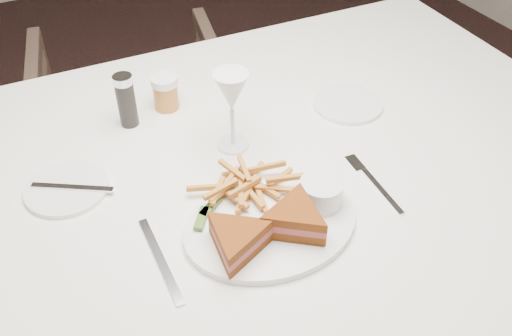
{
  "coord_description": "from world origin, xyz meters",
  "views": [
    {
      "loc": [
        -0.12,
        -1.11,
        1.5
      ],
      "look_at": [
        0.25,
        -0.39,
        0.8
      ],
      "focal_mm": 40.0,
      "sensor_mm": 36.0,
      "label": 1
    }
  ],
  "objects": [
    {
      "name": "table_setting",
      "position": [
        0.23,
        -0.4,
        0.79
      ],
      "size": [
        0.8,
        0.65,
        0.18
      ],
      "color": "white",
      "rests_on": "table"
    },
    {
      "name": "ground",
      "position": [
        0.0,
        0.0,
        0.0
      ],
      "size": [
        5.0,
        5.0,
        0.0
      ],
      "primitive_type": "plane",
      "color": "black",
      "rests_on": "ground"
    },
    {
      "name": "chair_far",
      "position": [
        0.26,
        0.52,
        0.32
      ],
      "size": [
        0.74,
        0.71,
        0.65
      ],
      "primitive_type": "imported",
      "rotation": [
        0.0,
        0.0,
        2.92
      ],
      "color": "#46352B",
      "rests_on": "ground"
    },
    {
      "name": "table",
      "position": [
        0.25,
        -0.34,
        0.38
      ],
      "size": [
        1.67,
        1.15,
        0.75
      ],
      "primitive_type": "cube",
      "rotation": [
        0.0,
        0.0,
        -0.04
      ],
      "color": "white",
      "rests_on": "ground"
    }
  ]
}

